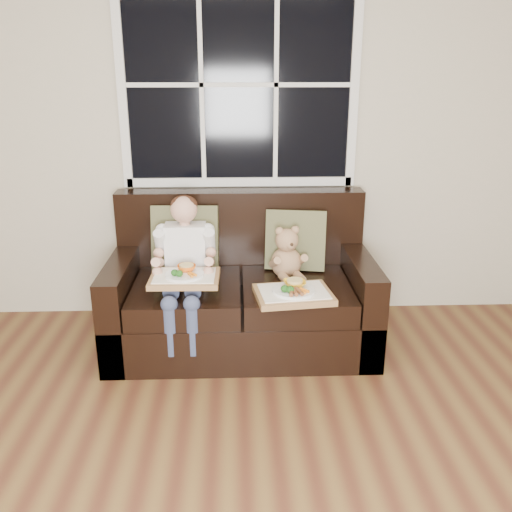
{
  "coord_description": "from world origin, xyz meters",
  "views": [
    {
      "loc": [
        0.05,
        -1.32,
        1.75
      ],
      "look_at": [
        0.17,
        1.85,
        0.65
      ],
      "focal_mm": 38.0,
      "sensor_mm": 36.0,
      "label": 1
    }
  ],
  "objects_px": {
    "tray_left": "(185,277)",
    "tray_right": "(293,293)",
    "loveseat": "(241,296)",
    "teddy_bear": "(287,256)",
    "child": "(185,256)"
  },
  "relations": [
    {
      "from": "child",
      "to": "tray_left",
      "type": "xyz_separation_m",
      "value": [
        0.01,
        -0.19,
        -0.07
      ]
    },
    {
      "from": "tray_left",
      "to": "tray_right",
      "type": "bearing_deg",
      "value": -3.53
    },
    {
      "from": "loveseat",
      "to": "tray_left",
      "type": "xyz_separation_m",
      "value": [
        -0.34,
        -0.31,
        0.26
      ]
    },
    {
      "from": "child",
      "to": "teddy_bear",
      "type": "bearing_deg",
      "value": 9.68
    },
    {
      "from": "tray_left",
      "to": "teddy_bear",
      "type": "bearing_deg",
      "value": 26.45
    },
    {
      "from": "tray_left",
      "to": "tray_right",
      "type": "relative_size",
      "value": 0.85
    },
    {
      "from": "child",
      "to": "teddy_bear",
      "type": "height_order",
      "value": "child"
    },
    {
      "from": "child",
      "to": "tray_left",
      "type": "relative_size",
      "value": 2.04
    },
    {
      "from": "loveseat",
      "to": "teddy_bear",
      "type": "distance_m",
      "value": 0.41
    },
    {
      "from": "tray_right",
      "to": "tray_left",
      "type": "bearing_deg",
      "value": 168.02
    },
    {
      "from": "child",
      "to": "tray_left",
      "type": "bearing_deg",
      "value": -85.48
    },
    {
      "from": "teddy_bear",
      "to": "tray_right",
      "type": "distance_m",
      "value": 0.37
    },
    {
      "from": "child",
      "to": "tray_right",
      "type": "height_order",
      "value": "child"
    },
    {
      "from": "loveseat",
      "to": "tray_right",
      "type": "bearing_deg",
      "value": -49.51
    },
    {
      "from": "teddy_bear",
      "to": "tray_right",
      "type": "height_order",
      "value": "teddy_bear"
    }
  ]
}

